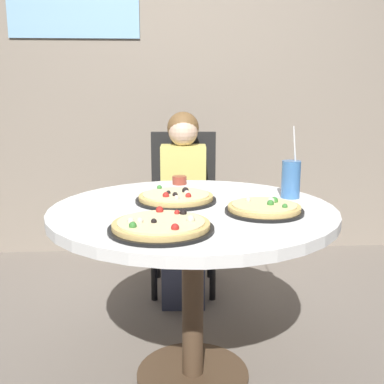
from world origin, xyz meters
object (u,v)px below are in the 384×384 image
pizza_pepperoni (264,208)px  sauce_bowl (179,180)px  dining_table (193,233)px  pizza_veggie (176,198)px  diner_child (183,216)px  soda_cup (291,179)px  pizza_cheese (161,226)px  chair_wooden (183,201)px

pizza_pepperoni → sauce_bowl: (-0.30, 0.57, 0.00)m
dining_table → pizza_veggie: size_ratio=3.37×
dining_table → diner_child: bearing=90.3°
sauce_bowl → soda_cup: bearing=-34.6°
diner_child → sauce_bowl: size_ratio=15.46×
pizza_cheese → pizza_pepperoni: size_ratio=1.18×
diner_child → pizza_cheese: 1.19m
chair_wooden → pizza_cheese: bearing=-95.5°
dining_table → diner_child: diner_child is taller
pizza_cheese → soda_cup: soda_cup is taller
chair_wooden → pizza_cheese: (-0.13, -1.33, 0.24)m
pizza_pepperoni → pizza_cheese: bearing=-151.5°
pizza_pepperoni → diner_child: bearing=106.0°
diner_child → chair_wooden: bearing=87.4°
sauce_bowl → chair_wooden: bearing=85.7°
chair_wooden → pizza_veggie: chair_wooden is taller
diner_child → pizza_pepperoni: bearing=-74.0°
sauce_bowl → pizza_pepperoni: bearing=-61.9°
pizza_cheese → sauce_bowl: (0.09, 0.78, 0.00)m
pizza_cheese → soda_cup: (0.55, 0.45, 0.06)m
diner_child → pizza_cheese: (-0.12, -1.15, 0.28)m
pizza_veggie → soda_cup: bearing=5.3°
chair_wooden → sauce_bowl: (-0.04, -0.55, 0.24)m
pizza_veggie → pizza_cheese: same height
dining_table → soda_cup: size_ratio=3.68×
chair_wooden → sauce_bowl: chair_wooden is taller
pizza_pepperoni → dining_table: bearing=158.6°
chair_wooden → pizza_cheese: size_ratio=2.70×
pizza_cheese → pizza_pepperoni: bearing=28.5°
dining_table → soda_cup: 0.49m
dining_table → pizza_veggie: (-0.06, 0.09, 0.12)m
pizza_cheese → soda_cup: 0.72m
dining_table → pizza_cheese: 0.36m
dining_table → chair_wooden: 1.02m
pizza_pepperoni → soda_cup: size_ratio=0.97×
dining_table → chair_wooden: size_ratio=1.19×
chair_wooden → pizza_veggie: (-0.07, -0.92, 0.24)m
pizza_veggie → sauce_bowl: size_ratio=4.80×
pizza_cheese → dining_table: bearing=68.6°
chair_wooden → soda_cup: 1.02m
sauce_bowl → diner_child: bearing=84.8°
pizza_veggie → sauce_bowl: pizza_veggie is taller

